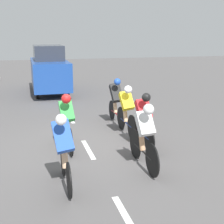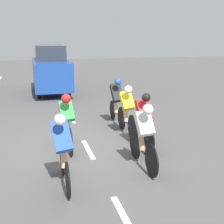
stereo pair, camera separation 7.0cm
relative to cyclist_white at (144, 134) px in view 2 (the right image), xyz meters
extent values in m
plane|color=#565454|center=(0.96, -1.60, -0.79)|extent=(60.00, 60.00, 0.00)
cube|color=white|center=(0.96, 1.75, -0.78)|extent=(0.12, 1.40, 0.01)
cube|color=white|center=(0.96, -1.45, -0.78)|extent=(0.12, 1.40, 0.01)
cube|color=white|center=(0.96, -4.65, -0.78)|extent=(0.12, 1.40, 0.01)
cylinder|color=black|center=(-0.01, -0.60, -0.43)|extent=(0.03, 0.70, 0.70)
cylinder|color=black|center=(-0.01, 0.44, -0.43)|extent=(0.03, 0.70, 0.70)
cylinder|color=black|center=(-0.01, -0.08, -0.43)|extent=(0.04, 1.05, 0.04)
cylinder|color=black|center=(-0.01, -0.26, -0.22)|extent=(0.04, 0.04, 0.42)
cylinder|color=white|center=(-0.01, -0.13, -0.33)|extent=(0.07, 0.07, 0.16)
cylinder|color=tan|center=(-0.01, -0.16, -0.25)|extent=(0.12, 0.23, 0.36)
cube|color=white|center=(0.00, 0.02, 0.24)|extent=(0.35, 0.46, 0.56)
sphere|color=white|center=(0.02, 0.24, 0.60)|extent=(0.23, 0.23, 0.23)
cylinder|color=black|center=(-0.46, -1.81, -0.45)|extent=(0.03, 0.67, 0.67)
cylinder|color=black|center=(-0.46, -0.83, -0.45)|extent=(0.03, 0.67, 0.67)
cylinder|color=navy|center=(-0.46, -1.32, -0.45)|extent=(0.04, 0.98, 0.04)
cylinder|color=navy|center=(-0.46, -1.49, -0.24)|extent=(0.04, 0.04, 0.42)
cylinder|color=white|center=(-0.46, -1.37, -0.35)|extent=(0.07, 0.07, 0.16)
cylinder|color=tan|center=(-0.46, -1.40, -0.27)|extent=(0.12, 0.23, 0.36)
cube|color=red|center=(-0.44, -1.22, 0.23)|extent=(0.37, 0.46, 0.57)
sphere|color=black|center=(-0.42, -1.00, 0.59)|extent=(0.22, 0.22, 0.22)
cylinder|color=black|center=(1.44, -2.16, -0.44)|extent=(0.03, 0.69, 0.69)
cylinder|color=black|center=(1.44, -1.15, -0.44)|extent=(0.03, 0.69, 0.69)
cylinder|color=black|center=(1.44, -1.66, -0.44)|extent=(0.04, 1.01, 0.04)
cylinder|color=black|center=(1.44, -1.83, -0.23)|extent=(0.04, 0.04, 0.42)
cylinder|color=#1999D8|center=(1.44, -1.71, -0.34)|extent=(0.07, 0.07, 0.16)
cylinder|color=tan|center=(1.44, -1.73, -0.26)|extent=(0.12, 0.23, 0.36)
cube|color=green|center=(1.47, -1.56, 0.23)|extent=(0.37, 0.46, 0.56)
sphere|color=red|center=(1.49, -1.34, 0.59)|extent=(0.24, 0.24, 0.24)
cylinder|color=black|center=(1.76, -0.13, -0.46)|extent=(0.03, 0.66, 0.66)
cylinder|color=black|center=(1.76, 0.83, -0.46)|extent=(0.03, 0.66, 0.66)
cylinder|color=black|center=(1.76, 0.35, -0.46)|extent=(0.04, 0.95, 0.04)
cylinder|color=black|center=(1.76, 0.18, -0.25)|extent=(0.04, 0.04, 0.42)
cylinder|color=white|center=(1.76, 0.30, -0.36)|extent=(0.07, 0.07, 0.16)
cylinder|color=#DBAD84|center=(1.76, 0.28, -0.28)|extent=(0.12, 0.23, 0.36)
cube|color=blue|center=(1.80, 0.45, 0.25)|extent=(0.40, 0.50, 0.63)
sphere|color=white|center=(1.84, 0.67, 0.63)|extent=(0.21, 0.21, 0.21)
cylinder|color=black|center=(-0.36, -2.90, -0.43)|extent=(0.03, 0.71, 0.71)
cylinder|color=black|center=(-0.36, -1.86, -0.43)|extent=(0.03, 0.71, 0.71)
cylinder|color=navy|center=(-0.36, -2.38, -0.43)|extent=(0.04, 1.03, 0.04)
cylinder|color=navy|center=(-0.36, -2.56, -0.22)|extent=(0.04, 0.04, 0.42)
cylinder|color=yellow|center=(-0.36, -2.43, -0.33)|extent=(0.07, 0.07, 0.16)
cylinder|color=#DBAD84|center=(-0.36, -2.46, -0.25)|extent=(0.12, 0.23, 0.36)
cube|color=yellow|center=(-0.33, -2.28, 0.25)|extent=(0.38, 0.46, 0.58)
sphere|color=white|center=(-0.30, -2.06, 0.61)|extent=(0.22, 0.22, 0.22)
cylinder|color=black|center=(-0.40, -4.12, -0.46)|extent=(0.03, 0.66, 0.66)
cylinder|color=black|center=(-0.40, -3.08, -0.46)|extent=(0.03, 0.66, 0.66)
cylinder|color=red|center=(-0.40, -3.60, -0.46)|extent=(0.04, 1.04, 0.04)
cylinder|color=red|center=(-0.40, -3.78, -0.25)|extent=(0.04, 0.04, 0.42)
cylinder|color=white|center=(-0.40, -3.65, -0.36)|extent=(0.07, 0.07, 0.16)
cylinder|color=#DBAD84|center=(-0.40, -3.68, -0.28)|extent=(0.12, 0.23, 0.36)
cube|color=black|center=(-0.37, -3.50, 0.26)|extent=(0.37, 0.50, 0.63)
sphere|color=blue|center=(-0.35, -3.28, 0.65)|extent=(0.21, 0.21, 0.21)
cylinder|color=black|center=(0.57, -8.51, -0.47)|extent=(0.14, 0.64, 0.64)
cylinder|color=black|center=(1.93, -8.51, -0.47)|extent=(0.14, 0.64, 0.64)
cylinder|color=black|center=(0.57, -11.29, -0.47)|extent=(0.14, 0.64, 0.64)
cylinder|color=black|center=(1.93, -11.29, -0.47)|extent=(0.14, 0.64, 0.64)
cube|color=#1E479E|center=(1.25, -9.90, 0.19)|extent=(1.70, 4.47, 1.31)
cube|color=#2D333D|center=(1.25, -10.12, 1.20)|extent=(1.39, 2.46, 0.72)
camera|label=1|loc=(2.37, 5.98, 2.09)|focal=50.00mm
camera|label=2|loc=(2.30, 6.00, 2.09)|focal=50.00mm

